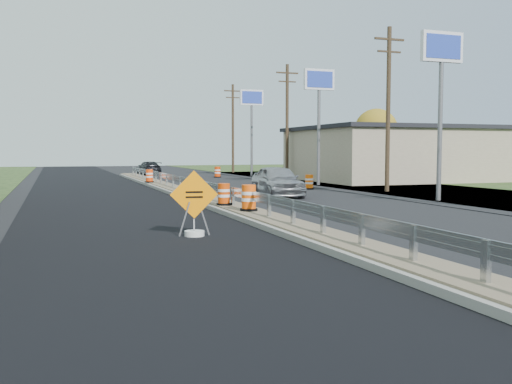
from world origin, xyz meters
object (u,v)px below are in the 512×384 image
object	(u,v)px
car_silver	(277,181)
barrel_median_far	(149,176)
barrel_median_mid	(224,195)
car_dark_far	(149,168)
barrel_median_near	(249,198)
caution_sign	(194,220)
barrel_shoulder_far	(217,172)
barrel_shoulder_mid	(266,177)
barrel_shoulder_near	(309,182)

from	to	relation	value
car_silver	barrel_median_far	bearing A→B (deg)	118.82
barrel_median_mid	car_dark_far	world-z (taller)	car_dark_far
barrel_median_near	barrel_median_far	world-z (taller)	barrel_median_near
car_silver	barrel_median_mid	bearing A→B (deg)	-122.83
caution_sign	car_dark_far	xyz separation A→B (m)	(5.15, 40.97, 0.18)
barrel_median_near	car_silver	xyz separation A→B (m)	(4.42, 8.33, 0.14)
caution_sign	barrel_shoulder_far	distance (m)	34.71
barrel_median_mid	barrel_median_far	distance (m)	17.14
barrel_median_mid	car_silver	world-z (taller)	car_silver
barrel_median_mid	barrel_shoulder_far	xyz separation A→B (m)	(7.34, 27.02, -0.18)
barrel_median_far	barrel_shoulder_far	bearing A→B (deg)	52.57
barrel_shoulder_mid	car_silver	world-z (taller)	car_silver
barrel_shoulder_far	car_dark_far	bearing A→B (deg)	122.15
barrel_shoulder_near	caution_sign	bearing A→B (deg)	-124.10
barrel_shoulder_mid	car_silver	size ratio (longest dim) A/B	0.19
barrel_median_near	car_dark_far	distance (m)	37.17
barrel_median_mid	barrel_shoulder_far	bearing A→B (deg)	74.81
barrel_median_mid	barrel_median_far	bearing A→B (deg)	90.77
barrel_shoulder_near	car_dark_far	bearing A→B (deg)	103.85
barrel_median_mid	barrel_shoulder_far	size ratio (longest dim) A/B	0.90
caution_sign	barrel_shoulder_far	world-z (taller)	caution_sign
barrel_median_mid	barrel_shoulder_mid	xyz separation A→B (m)	(8.32, 17.34, -0.22)
barrel_median_far	car_dark_far	xyz separation A→B (m)	(2.70, 17.62, 0.00)
barrel_shoulder_far	car_dark_far	world-z (taller)	car_dark_far
barrel_median_near	car_silver	bearing A→B (deg)	62.03
caution_sign	car_silver	world-z (taller)	caution_sign
barrel_median_mid	car_silver	bearing A→B (deg)	52.05
caution_sign	barrel_median_near	distance (m)	4.85
barrel_shoulder_far	caution_sign	bearing A→B (deg)	-106.77
barrel_median_near	barrel_shoulder_near	distance (m)	15.11
caution_sign	car_dark_far	distance (m)	41.29
barrel_shoulder_far	car_dark_far	size ratio (longest dim) A/B	0.21
barrel_shoulder_far	car_silver	bearing A→B (deg)	-97.23
barrel_shoulder_mid	barrel_shoulder_far	bearing A→B (deg)	95.81
barrel_shoulder_mid	car_dark_far	bearing A→B (deg)	108.55
barrel_median_near	car_silver	world-z (taller)	car_silver
barrel_median_near	barrel_median_mid	size ratio (longest dim) A/B	1.08
barrel_median_far	barrel_shoulder_near	distance (m)	11.09
barrel_median_far	barrel_shoulder_far	size ratio (longest dim) A/B	0.91
barrel_median_near	barrel_shoulder_mid	world-z (taller)	barrel_median_near
barrel_median_mid	barrel_shoulder_near	xyz separation A→B (m)	(8.50, 10.31, -0.21)
barrel_median_far	barrel_shoulder_far	world-z (taller)	barrel_median_far
barrel_median_far	barrel_shoulder_near	world-z (taller)	barrel_median_far
barrel_shoulder_near	car_dark_far	distance (m)	25.18
barrel_median_far	barrel_shoulder_near	bearing A→B (deg)	-38.04
barrel_shoulder_near	car_silver	world-z (taller)	car_silver
caution_sign	barrel_median_near	world-z (taller)	caution_sign
barrel_median_near	car_dark_far	world-z (taller)	car_dark_far
caution_sign	barrel_shoulder_mid	bearing A→B (deg)	72.81
car_dark_far	barrel_shoulder_near	bearing A→B (deg)	100.46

